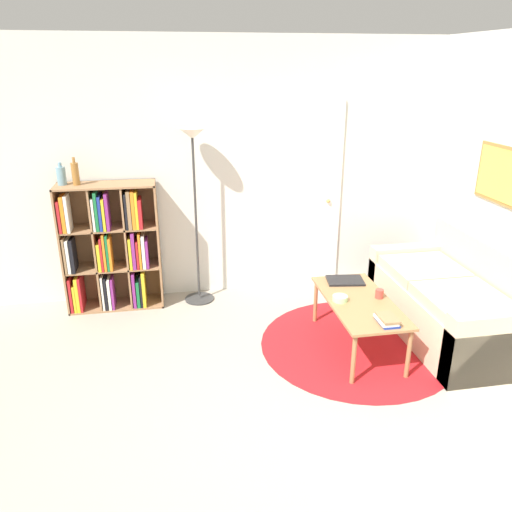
{
  "coord_description": "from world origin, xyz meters",
  "views": [
    {
      "loc": [
        -0.83,
        -2.26,
        2.33
      ],
      "look_at": [
        -0.16,
        1.51,
        0.85
      ],
      "focal_mm": 35.0,
      "sensor_mm": 36.0,
      "label": 1
    }
  ],
  "objects_px": {
    "bowl": "(340,298)",
    "bottle_left": "(61,176)",
    "cup": "(379,294)",
    "bottle_middle": "(75,173)",
    "bookshelf": "(111,247)",
    "floor_lamp": "(194,172)",
    "couch": "(454,303)",
    "laptop": "(345,280)",
    "coffee_table": "(359,305)"
  },
  "relations": [
    {
      "from": "bowl",
      "to": "bottle_left",
      "type": "distance_m",
      "value": 2.79
    },
    {
      "from": "cup",
      "to": "bottle_middle",
      "type": "height_order",
      "value": "bottle_middle"
    },
    {
      "from": "bookshelf",
      "to": "floor_lamp",
      "type": "bearing_deg",
      "value": -1.43
    },
    {
      "from": "bookshelf",
      "to": "cup",
      "type": "xyz_separation_m",
      "value": [
        2.32,
        -1.19,
        -0.14
      ]
    },
    {
      "from": "bowl",
      "to": "bottle_middle",
      "type": "height_order",
      "value": "bottle_middle"
    },
    {
      "from": "bottle_middle",
      "to": "couch",
      "type": "bearing_deg",
      "value": -18.86
    },
    {
      "from": "bowl",
      "to": "bottle_middle",
      "type": "relative_size",
      "value": 0.5
    },
    {
      "from": "floor_lamp",
      "to": "cup",
      "type": "xyz_separation_m",
      "value": [
        1.47,
        -1.17,
        -0.87
      ]
    },
    {
      "from": "floor_lamp",
      "to": "laptop",
      "type": "distance_m",
      "value": 1.77
    },
    {
      "from": "laptop",
      "to": "bottle_left",
      "type": "bearing_deg",
      "value": 161.62
    },
    {
      "from": "bowl",
      "to": "bottle_left",
      "type": "xyz_separation_m",
      "value": [
        -2.35,
        1.22,
        0.88
      ]
    },
    {
      "from": "bottle_left",
      "to": "cup",
      "type": "bearing_deg",
      "value": -24.38
    },
    {
      "from": "floor_lamp",
      "to": "bottle_left",
      "type": "distance_m",
      "value": 1.23
    },
    {
      "from": "laptop",
      "to": "couch",
      "type": "bearing_deg",
      "value": -18.96
    },
    {
      "from": "bookshelf",
      "to": "couch",
      "type": "bearing_deg",
      "value": -20.12
    },
    {
      "from": "floor_lamp",
      "to": "bottle_left",
      "type": "relative_size",
      "value": 8.4
    },
    {
      "from": "bowl",
      "to": "cup",
      "type": "xyz_separation_m",
      "value": [
        0.35,
        -0.0,
        0.02
      ]
    },
    {
      "from": "cup",
      "to": "bottle_middle",
      "type": "distance_m",
      "value": 2.97
    },
    {
      "from": "couch",
      "to": "bottle_middle",
      "type": "bearing_deg",
      "value": 161.14
    },
    {
      "from": "bottle_middle",
      "to": "cup",
      "type": "bearing_deg",
      "value": -25.05
    },
    {
      "from": "bookshelf",
      "to": "coffee_table",
      "type": "height_order",
      "value": "bookshelf"
    },
    {
      "from": "couch",
      "to": "cup",
      "type": "xyz_separation_m",
      "value": [
        -0.76,
        -0.06,
        0.19
      ]
    },
    {
      "from": "couch",
      "to": "coffee_table",
      "type": "relative_size",
      "value": 1.49
    },
    {
      "from": "coffee_table",
      "to": "laptop",
      "type": "xyz_separation_m",
      "value": [
        0.01,
        0.4,
        0.05
      ]
    },
    {
      "from": "laptop",
      "to": "cup",
      "type": "bearing_deg",
      "value": -66.14
    },
    {
      "from": "coffee_table",
      "to": "laptop",
      "type": "distance_m",
      "value": 0.4
    },
    {
      "from": "laptop",
      "to": "cup",
      "type": "distance_m",
      "value": 0.42
    },
    {
      "from": "couch",
      "to": "bottle_middle",
      "type": "xyz_separation_m",
      "value": [
        -3.32,
        1.14,
        1.07
      ]
    },
    {
      "from": "coffee_table",
      "to": "bottle_middle",
      "type": "height_order",
      "value": "bottle_middle"
    },
    {
      "from": "laptop",
      "to": "bottle_middle",
      "type": "distance_m",
      "value": 2.69
    },
    {
      "from": "coffee_table",
      "to": "bottle_middle",
      "type": "distance_m",
      "value": 2.85
    },
    {
      "from": "bottle_middle",
      "to": "laptop",
      "type": "bearing_deg",
      "value": -18.82
    },
    {
      "from": "floor_lamp",
      "to": "laptop",
      "type": "bearing_deg",
      "value": -31.15
    },
    {
      "from": "floor_lamp",
      "to": "couch",
      "type": "bearing_deg",
      "value": -26.38
    },
    {
      "from": "coffee_table",
      "to": "bottle_left",
      "type": "relative_size",
      "value": 5.22
    },
    {
      "from": "cup",
      "to": "bookshelf",
      "type": "bearing_deg",
      "value": 152.81
    },
    {
      "from": "laptop",
      "to": "cup",
      "type": "relative_size",
      "value": 4.57
    },
    {
      "from": "bookshelf",
      "to": "bowl",
      "type": "relative_size",
      "value": 9.77
    },
    {
      "from": "couch",
      "to": "bottle_left",
      "type": "bearing_deg",
      "value": 161.46
    },
    {
      "from": "laptop",
      "to": "bowl",
      "type": "height_order",
      "value": "bowl"
    },
    {
      "from": "coffee_table",
      "to": "laptop",
      "type": "height_order",
      "value": "laptop"
    },
    {
      "from": "bookshelf",
      "to": "bottle_middle",
      "type": "relative_size",
      "value": 4.91
    },
    {
      "from": "bookshelf",
      "to": "bottle_left",
      "type": "height_order",
      "value": "bottle_left"
    },
    {
      "from": "couch",
      "to": "cup",
      "type": "height_order",
      "value": "couch"
    },
    {
      "from": "floor_lamp",
      "to": "couch",
      "type": "relative_size",
      "value": 1.08
    },
    {
      "from": "bookshelf",
      "to": "floor_lamp",
      "type": "relative_size",
      "value": 0.72
    },
    {
      "from": "couch",
      "to": "laptop",
      "type": "relative_size",
      "value": 4.54
    },
    {
      "from": "bookshelf",
      "to": "laptop",
      "type": "relative_size",
      "value": 3.52
    },
    {
      "from": "couch",
      "to": "cup",
      "type": "relative_size",
      "value": 20.76
    },
    {
      "from": "floor_lamp",
      "to": "bowl",
      "type": "bearing_deg",
      "value": -46.05
    }
  ]
}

